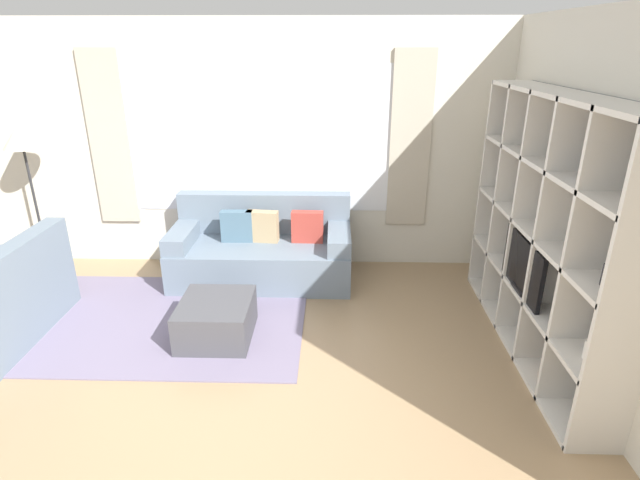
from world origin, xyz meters
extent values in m
plane|color=#9E7F5B|center=(0.00, 0.00, 0.00)|extent=(16.00, 16.00, 0.00)
cube|color=silver|center=(0.00, 3.23, 1.35)|extent=(6.59, 0.07, 2.70)
cube|color=white|center=(0.00, 3.19, 1.45)|extent=(2.96, 0.01, 1.60)
cube|color=beige|center=(-1.65, 3.18, 1.45)|extent=(0.44, 0.03, 1.90)
cube|color=beige|center=(1.65, 3.18, 1.45)|extent=(0.44, 0.03, 1.90)
cube|color=silver|center=(2.73, 1.60, 1.35)|extent=(0.07, 4.40, 2.70)
cube|color=slate|center=(-0.87, 1.78, 0.01)|extent=(2.85, 1.81, 0.01)
cube|color=#515660|center=(2.69, 1.49, 1.06)|extent=(0.02, 2.47, 2.12)
cube|color=silver|center=(2.51, 0.25, 1.06)|extent=(0.37, 0.04, 2.12)
cube|color=silver|center=(2.51, 0.75, 1.06)|extent=(0.37, 0.04, 2.12)
cube|color=silver|center=(2.51, 1.24, 1.06)|extent=(0.37, 0.04, 2.12)
cube|color=silver|center=(2.51, 1.74, 1.06)|extent=(0.37, 0.04, 2.12)
cube|color=silver|center=(2.51, 2.23, 1.06)|extent=(0.37, 0.04, 2.12)
cube|color=silver|center=(2.51, 2.73, 1.06)|extent=(0.37, 0.04, 2.12)
cube|color=silver|center=(2.51, 1.49, 0.02)|extent=(0.37, 2.47, 0.04)
cube|color=silver|center=(2.51, 1.49, 0.53)|extent=(0.37, 2.47, 0.04)
cube|color=silver|center=(2.51, 1.49, 1.06)|extent=(0.37, 2.47, 0.04)
cube|color=silver|center=(2.51, 1.49, 1.59)|extent=(0.37, 2.47, 0.04)
cube|color=silver|center=(2.51, 1.49, 2.10)|extent=(0.37, 2.47, 0.04)
cube|color=black|center=(2.36, 1.44, 0.77)|extent=(0.04, 0.79, 0.45)
cube|color=black|center=(2.38, 1.44, 0.56)|extent=(0.10, 0.24, 0.03)
cylinder|color=white|center=(2.49, 1.95, 0.11)|extent=(0.09, 0.09, 0.15)
cylinder|color=#232328|center=(2.49, 0.50, 1.14)|extent=(0.07, 0.07, 0.13)
cylinder|color=#2856A8|center=(2.49, 0.97, 1.67)|extent=(0.06, 0.06, 0.13)
cylinder|color=white|center=(2.49, 0.50, 0.61)|extent=(0.08, 0.08, 0.13)
cylinder|color=orange|center=(2.49, 1.02, 0.11)|extent=(0.06, 0.06, 0.14)
cube|color=slate|center=(0.05, 2.69, 0.21)|extent=(1.92, 0.89, 0.43)
cube|color=slate|center=(0.05, 3.05, 0.66)|extent=(1.92, 0.18, 0.46)
cube|color=slate|center=(-0.79, 2.69, 0.52)|extent=(0.24, 0.83, 0.17)
cube|color=slate|center=(0.89, 2.69, 0.52)|extent=(0.24, 0.83, 0.17)
cube|color=#AD3D33|center=(0.55, 2.77, 0.60)|extent=(0.34, 0.13, 0.34)
cube|color=tan|center=(0.06, 2.77, 0.60)|extent=(0.35, 0.16, 0.34)
cube|color=slate|center=(-0.22, 2.77, 0.60)|extent=(0.34, 0.13, 0.34)
cube|color=slate|center=(-1.84, 1.32, 0.66)|extent=(0.18, 1.71, 0.46)
cube|color=slate|center=(-2.19, 2.06, 0.52)|extent=(0.83, 0.24, 0.17)
cube|color=#47474C|center=(-0.20, 1.52, 0.18)|extent=(0.62, 0.68, 0.36)
cylinder|color=black|center=(-2.47, 2.92, 0.01)|extent=(0.26, 0.26, 0.02)
cylinder|color=#2D2D30|center=(-2.47, 2.92, 0.71)|extent=(0.03, 0.03, 1.38)
cone|color=beige|center=(-2.47, 2.92, 1.53)|extent=(0.38, 0.38, 0.26)
camera|label=1|loc=(0.82, -2.27, 2.46)|focal=28.00mm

